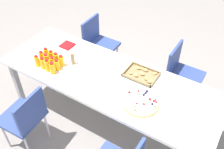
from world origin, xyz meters
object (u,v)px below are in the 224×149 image
at_px(fruit_pizza, 141,102).
at_px(plate_stack, 98,77).
at_px(juice_bottle_5, 47,60).
at_px(juice_bottle_10, 56,59).
at_px(cardboard_tube, 73,59).
at_px(chair_near_left, 25,117).
at_px(juice_bottle_0, 37,61).
at_px(juice_bottle_6, 53,62).
at_px(juice_bottle_11, 61,61).
at_px(juice_bottle_9, 51,56).
at_px(party_table, 108,81).
at_px(chair_far_right, 181,72).
at_px(chair_far_left, 98,41).
at_px(juice_bottle_3, 52,68).
at_px(juice_bottle_7, 57,65).
at_px(juice_bottle_8, 46,54).
at_px(napkin_stack, 67,45).
at_px(juice_bottle_1, 43,63).
at_px(snack_tray, 142,75).
at_px(juice_bottle_2, 47,65).
at_px(juice_bottle_4, 42,57).

relative_size(fruit_pizza, plate_stack, 1.95).
distance_m(juice_bottle_5, juice_bottle_10, 0.11).
bearing_deg(cardboard_tube, chair_near_left, -95.53).
relative_size(juice_bottle_0, juice_bottle_6, 1.06).
xyz_separation_m(juice_bottle_10, juice_bottle_11, (0.07, 0.00, -0.00)).
bearing_deg(plate_stack, juice_bottle_9, -176.13).
xyz_separation_m(party_table, chair_near_left, (-0.53, -0.76, -0.17)).
bearing_deg(chair_near_left, fruit_pizza, -62.32).
height_order(juice_bottle_9, plate_stack, juice_bottle_9).
xyz_separation_m(chair_far_right, juice_bottle_0, (-1.36, -1.03, 0.29)).
height_order(chair_far_left, chair_near_left, same).
distance_m(juice_bottle_3, plate_stack, 0.50).
distance_m(chair_near_left, juice_bottle_7, 0.64).
distance_m(juice_bottle_8, juice_bottle_9, 0.08).
bearing_deg(chair_far_right, juice_bottle_9, -55.44).
height_order(juice_bottle_8, napkin_stack, juice_bottle_8).
relative_size(chair_near_left, plate_stack, 4.44).
bearing_deg(juice_bottle_6, juice_bottle_7, -7.68).
height_order(party_table, fruit_pizza, fruit_pizza).
relative_size(chair_far_right, plate_stack, 4.44).
xyz_separation_m(juice_bottle_3, juice_bottle_10, (-0.08, 0.15, 0.00)).
bearing_deg(juice_bottle_1, chair_near_left, -72.26).
bearing_deg(juice_bottle_1, fruit_pizza, 5.17).
height_order(juice_bottle_11, cardboard_tube, cardboard_tube).
bearing_deg(juice_bottle_1, juice_bottle_11, 44.29).
xyz_separation_m(juice_bottle_5, juice_bottle_10, (0.08, 0.07, -0.00)).
relative_size(juice_bottle_5, juice_bottle_8, 0.99).
distance_m(juice_bottle_1, juice_bottle_6, 0.11).
relative_size(juice_bottle_7, cardboard_tube, 0.90).
xyz_separation_m(juice_bottle_6, juice_bottle_11, (0.07, 0.07, 0.00)).
bearing_deg(snack_tray, fruit_pizza, -64.53).
distance_m(fruit_pizza, plate_stack, 0.57).
xyz_separation_m(juice_bottle_0, juice_bottle_5, (0.08, 0.07, 0.00)).
height_order(chair_far_left, napkin_stack, chair_far_left).
distance_m(chair_far_left, juice_bottle_3, 1.07).
xyz_separation_m(chair_far_right, cardboard_tube, (-1.04, -0.79, 0.30)).
relative_size(juice_bottle_0, cardboard_tube, 0.97).
height_order(juice_bottle_6, snack_tray, juice_bottle_6).
bearing_deg(juice_bottle_0, chair_far_right, 37.11).
xyz_separation_m(party_table, chair_far_right, (0.59, 0.77, -0.17)).
distance_m(juice_bottle_3, juice_bottle_5, 0.17).
bearing_deg(chair_far_right, cardboard_tube, -52.72).
height_order(chair_near_left, cardboard_tube, cardboard_tube).
bearing_deg(juice_bottle_0, juice_bottle_3, -0.67).
xyz_separation_m(chair_near_left, fruit_pizza, (1.01, 0.61, 0.24)).
relative_size(juice_bottle_2, snack_tray, 0.42).
bearing_deg(chair_near_left, juice_bottle_5, 12.85).
height_order(juice_bottle_1, juice_bottle_2, juice_bottle_2).
distance_m(juice_bottle_3, juice_bottle_4, 0.25).
height_order(juice_bottle_2, juice_bottle_3, juice_bottle_2).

